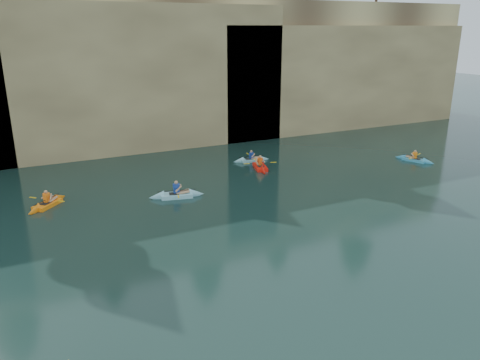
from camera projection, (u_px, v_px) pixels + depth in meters
name	position (u px, v px, depth m)	size (l,w,h in m)	color
ground	(247.00, 296.00, 17.02)	(160.00, 160.00, 0.00)	black
cliff	(93.00, 67.00, 40.79)	(70.00, 16.00, 12.00)	tan
cliff_slab_center	(137.00, 77.00, 35.39)	(24.00, 2.40, 11.40)	tan
cliff_slab_east	(348.00, 76.00, 43.95)	(26.00, 2.40, 9.84)	tan
sea_cave_center	(60.00, 140.00, 33.62)	(3.50, 1.00, 3.20)	black
sea_cave_east	(236.00, 115.00, 39.24)	(5.00, 1.00, 4.50)	black
kayaker_orange	(47.00, 204.00, 25.48)	(2.58, 2.66, 1.14)	orange
kayaker_ltblue_near	(177.00, 195.00, 26.78)	(3.25, 2.41, 1.25)	#83C6DC
kayaker_red_far	(260.00, 167.00, 32.27)	(2.24, 3.24, 1.16)	red
kayaker_ltblue_mid	(251.00, 160.00, 33.99)	(2.80, 2.08, 1.04)	#7DC0D2
kayaker_blue_east	(414.00, 159.00, 34.05)	(1.94, 2.92, 1.03)	#3B9BC9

